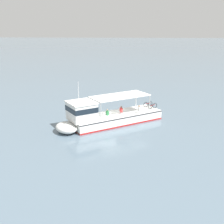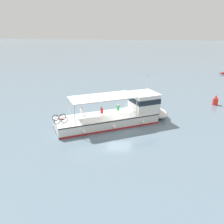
% 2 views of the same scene
% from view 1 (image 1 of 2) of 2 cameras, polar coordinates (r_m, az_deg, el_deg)
% --- Properties ---
extents(ground_plane, '(400.00, 400.00, 0.00)m').
position_cam_1_polar(ground_plane, '(34.42, -1.39, -2.09)').
color(ground_plane, slate).
extents(ferry_main, '(9.65, 12.28, 5.32)m').
position_cam_1_polar(ferry_main, '(33.34, -1.50, -0.89)').
color(ferry_main, white).
rests_on(ferry_main, ground).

